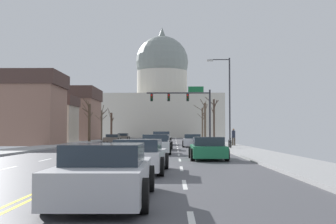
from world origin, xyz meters
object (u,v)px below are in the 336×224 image
(sedan_near_04, at_px, (208,149))
(sedan_oncoming_00, at_px, (112,139))
(pickup_truck_near_00, at_px, (161,139))
(pedestrian_00, at_px, (234,136))
(sedan_near_01, at_px, (192,141))
(sedan_near_06, at_px, (106,174))
(sedan_oncoming_01, at_px, (123,137))
(sedan_near_05, at_px, (140,157))
(signal_gantry, at_px, (187,102))
(street_lamp_right, at_px, (227,94))
(sedan_near_03, at_px, (155,145))
(sedan_near_02, at_px, (159,143))
(bicycle_parked, at_px, (230,144))

(sedan_near_04, distance_m, sedan_oncoming_00, 37.96)
(sedan_oncoming_00, bearing_deg, pickup_truck_near_00, -55.47)
(sedan_near_04, bearing_deg, pedestrian_00, 78.29)
(sedan_near_01, xyz_separation_m, sedan_near_06, (-3.19, -32.71, -0.01))
(sedan_oncoming_01, xyz_separation_m, pedestrian_00, (14.31, -29.77, 0.49))
(sedan_near_05, height_order, sedan_oncoming_01, sedan_oncoming_01)
(sedan_near_01, height_order, sedan_oncoming_00, sedan_near_01)
(signal_gantry, height_order, sedan_oncoming_01, signal_gantry)
(sedan_oncoming_00, relative_size, sedan_oncoming_01, 1.01)
(sedan_near_05, bearing_deg, street_lamp_right, 75.63)
(pedestrian_00, bearing_deg, signal_gantry, 110.59)
(signal_gantry, height_order, sedan_near_03, signal_gantry)
(pickup_truck_near_00, xyz_separation_m, sedan_near_01, (3.23, -7.43, -0.10))
(street_lamp_right, relative_size, pickup_truck_near_00, 1.45)
(street_lamp_right, relative_size, sedan_near_02, 1.79)
(sedan_near_02, relative_size, sedan_oncoming_00, 1.01)
(sedan_near_01, distance_m, pedestrian_00, 4.05)
(signal_gantry, bearing_deg, sedan_near_03, -96.60)
(sedan_near_05, bearing_deg, signal_gantry, 85.70)
(sedan_near_06, xyz_separation_m, pedestrian_00, (7.20, 33.03, 0.48))
(pickup_truck_near_00, height_order, sedan_near_03, pickup_truck_near_00)
(pickup_truck_near_00, relative_size, sedan_near_01, 1.29)
(pickup_truck_near_00, distance_m, sedan_near_02, 13.84)
(sedan_near_05, relative_size, sedan_oncoming_01, 0.99)
(bicycle_parked, bearing_deg, sedan_near_01, 114.84)
(sedan_near_01, relative_size, sedan_oncoming_00, 0.96)
(signal_gantry, relative_size, sedan_near_02, 1.77)
(street_lamp_right, height_order, sedan_near_02, street_lamp_right)
(signal_gantry, relative_size, street_lamp_right, 0.99)
(sedan_near_02, height_order, sedan_near_05, sedan_near_05)
(street_lamp_right, xyz_separation_m, sedan_near_05, (-5.97, -23.30, -4.28))
(sedan_near_01, relative_size, sedan_near_06, 0.92)
(sedan_near_05, bearing_deg, sedan_near_01, 83.49)
(pedestrian_00, bearing_deg, sedan_near_05, -104.77)
(sedan_near_05, bearing_deg, bicycle_parked, 73.88)
(pedestrian_00, bearing_deg, street_lamp_right, -107.50)
(pickup_truck_near_00, bearing_deg, sedan_near_03, -89.38)
(pedestrian_00, bearing_deg, sedan_oncoming_00, 129.48)
(sedan_near_04, bearing_deg, street_lamp_right, 79.52)
(sedan_near_01, relative_size, sedan_near_04, 1.00)
(sedan_near_06, height_order, sedan_oncoming_01, sedan_near_06)
(sedan_near_01, bearing_deg, pickup_truck_near_00, 113.49)
(sedan_near_02, height_order, sedan_near_04, sedan_near_04)
(sedan_near_05, bearing_deg, sedan_near_06, -91.71)
(signal_gantry, bearing_deg, bicycle_parked, -80.32)
(sedan_near_02, bearing_deg, pickup_truck_near_00, 91.00)
(sedan_oncoming_00, distance_m, sedan_oncoming_01, 12.46)
(sedan_near_02, xyz_separation_m, sedan_oncoming_01, (-7.31, 36.50, 0.01))
(signal_gantry, height_order, sedan_near_05, signal_gantry)
(sedan_near_04, height_order, sedan_near_05, sedan_near_05)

